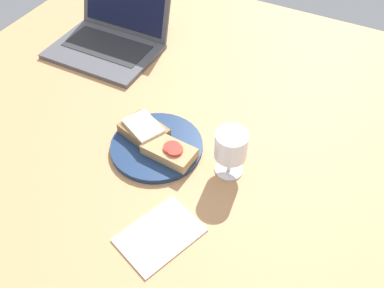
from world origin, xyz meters
The scene contains 7 objects.
wooden_table centered at (0.00, 0.00, 1.50)cm, with size 140.00×140.00×3.00cm, color #B27F51.
plate centered at (-1.13, -5.56, 3.67)cm, with size 21.41×21.41×1.35cm, color navy.
sandwich_with_cheese centered at (-5.37, -4.08, 5.82)cm, with size 12.18×10.09×3.11cm.
sandwich_with_tomato centered at (3.22, -7.06, 5.70)cm, with size 12.21×7.26×3.11cm.
wine_glass centered at (16.48, -3.96, 10.69)cm, with size 7.04×7.04×11.28cm.
laptop centered at (-34.38, 24.99, 7.17)cm, with size 30.34×27.42×19.36cm.
napkin centered at (11.26, -25.33, 3.20)cm, with size 11.02×15.66×0.40cm, color white.
Camera 1 is at (37.17, -61.69, 76.21)cm, focal length 40.00 mm.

